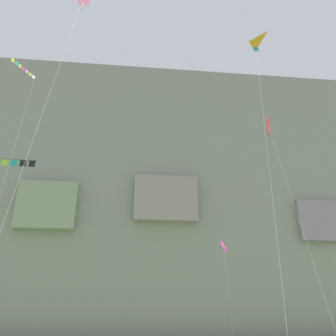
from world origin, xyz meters
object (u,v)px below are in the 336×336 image
kite_banner_mid_right (20,89)px  kite_diamond_low_left (269,128)px  kite_diamond_mid_left (224,249)px  kite_delta_far_left (251,55)px  kite_banner_low_right (2,169)px  kite_diamond_high_center (77,15)px

kite_banner_mid_right → kite_diamond_low_left: bearing=-12.0°
kite_diamond_mid_left → kite_diamond_low_left: bearing=-92.2°
kite_diamond_low_left → kite_diamond_mid_left: size_ratio=1.54×
kite_delta_far_left → kite_diamond_mid_left: bearing=79.1°
kite_banner_mid_right → kite_diamond_mid_left: (24.54, 15.65, -12.86)m
kite_delta_far_left → kite_diamond_low_left: kite_diamond_low_left is taller
kite_diamond_low_left → kite_banner_low_right: kite_diamond_low_left is taller
kite_banner_low_right → kite_diamond_mid_left: kite_diamond_mid_left is taller
kite_banner_low_right → kite_diamond_high_center: kite_diamond_high_center is taller
kite_delta_far_left → kite_banner_mid_right: (-18.64, 15.00, 7.71)m
kite_diamond_mid_left → kite_banner_low_right: bearing=-128.5°
kite_banner_mid_right → kite_diamond_high_center: 13.53m
kite_diamond_low_left → kite_diamond_high_center: (-16.15, -6.07, 4.94)m
kite_banner_low_right → kite_delta_far_left: bearing=-19.6°
kite_banner_low_right → kite_diamond_mid_left: (20.30, 25.53, 0.36)m
kite_delta_far_left → kite_diamond_low_left: (5.10, 9.94, 1.45)m
kite_delta_far_left → kite_diamond_high_center: size_ratio=0.68×
kite_delta_far_left → kite_diamond_high_center: (-11.05, 3.87, 6.38)m
kite_delta_far_left → kite_banner_low_right: 16.24m
kite_diamond_mid_left → kite_diamond_high_center: size_ratio=0.49×
kite_diamond_mid_left → kite_diamond_high_center: kite_diamond_high_center is taller
kite_diamond_low_left → kite_banner_low_right: 21.26m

